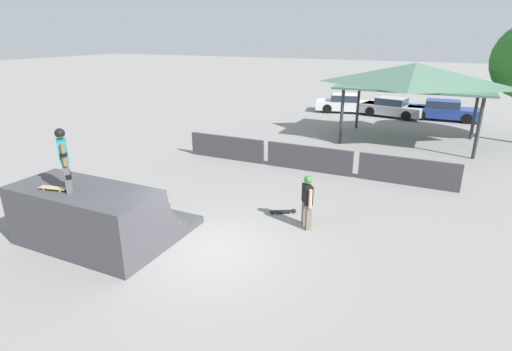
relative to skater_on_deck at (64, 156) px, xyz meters
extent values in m
plane|color=gray|center=(3.22, 1.48, -2.56)|extent=(160.00, 160.00, 0.00)
cube|color=#424247|center=(0.19, 1.03, -2.46)|extent=(4.04, 3.36, 0.20)
cube|color=#424247|center=(0.19, 0.64, -2.26)|extent=(4.04, 2.56, 0.20)
cube|color=#424247|center=(0.19, 0.49, -2.05)|extent=(4.04, 2.27, 0.20)
cube|color=#424247|center=(0.19, 0.39, -1.85)|extent=(4.04, 2.08, 0.20)
cube|color=#424247|center=(0.19, 0.32, -1.64)|extent=(4.04, 1.94, 0.20)
cube|color=#424247|center=(0.19, 0.27, -1.44)|extent=(4.04, 1.84, 0.20)
cube|color=#424247|center=(0.19, 0.24, -1.23)|extent=(4.04, 1.77, 0.20)
cube|color=#424247|center=(0.19, 0.22, -1.03)|extent=(4.04, 1.73, 0.20)
cylinder|color=silver|center=(0.19, 1.07, -0.96)|extent=(3.96, 0.07, 0.07)
cube|color=#4C4C51|center=(0.13, -0.10, -0.54)|extent=(0.20, 0.20, 0.78)
cube|color=black|center=(0.15, -0.08, -0.49)|extent=(0.22, 0.21, 0.11)
cube|color=#4C4C51|center=(-0.14, 0.10, -0.54)|extent=(0.20, 0.20, 0.78)
cube|color=black|center=(-0.12, 0.12, -0.49)|extent=(0.22, 0.21, 0.11)
cube|color=teal|center=(0.00, 0.00, 0.12)|extent=(0.46, 0.42, 0.55)
cylinder|color=brown|center=(0.21, -0.16, 0.08)|extent=(0.14, 0.14, 0.55)
cylinder|color=black|center=(0.21, -0.16, 0.09)|extent=(0.22, 0.22, 0.08)
cylinder|color=brown|center=(-0.21, 0.16, 0.08)|extent=(0.14, 0.14, 0.55)
cylinder|color=black|center=(-0.21, 0.16, 0.09)|extent=(0.22, 0.22, 0.08)
sphere|color=brown|center=(0.00, 0.00, 0.54)|extent=(0.21, 0.21, 0.21)
sphere|color=black|center=(0.00, 0.00, 0.57)|extent=(0.24, 0.24, 0.24)
cylinder|color=silver|center=(-0.16, -0.03, -0.90)|extent=(0.06, 0.04, 0.05)
cylinder|color=silver|center=(-0.14, -0.16, -0.90)|extent=(0.06, 0.04, 0.05)
cylinder|color=silver|center=(-0.64, -0.12, -0.90)|extent=(0.06, 0.04, 0.05)
cylinder|color=silver|center=(-0.61, -0.26, -0.90)|extent=(0.06, 0.04, 0.05)
cube|color=tan|center=(-0.39, -0.14, -0.87)|extent=(0.80, 0.35, 0.02)
cube|color=tan|center=(-0.04, -0.07, -0.85)|extent=(0.13, 0.21, 0.02)
cube|color=#6B6051|center=(5.00, 3.88, -2.18)|extent=(0.20, 0.20, 0.78)
cube|color=#6B6051|center=(5.20, 3.61, -2.18)|extent=(0.20, 0.20, 0.78)
cube|color=black|center=(5.10, 3.74, -1.51)|extent=(0.42, 0.46, 0.55)
cylinder|color=tan|center=(4.94, 3.95, -1.56)|extent=(0.14, 0.14, 0.55)
cylinder|color=tan|center=(5.26, 3.53, -1.56)|extent=(0.14, 0.14, 0.55)
sphere|color=tan|center=(5.10, 3.74, -1.10)|extent=(0.21, 0.21, 0.21)
sphere|color=#337F33|center=(5.10, 3.74, -1.07)|extent=(0.24, 0.24, 0.24)
cylinder|color=silver|center=(4.31, 4.52, -2.54)|extent=(0.06, 0.05, 0.05)
cylinder|color=silver|center=(4.37, 4.40, -2.54)|extent=(0.06, 0.05, 0.05)
cylinder|color=silver|center=(3.87, 4.27, -2.54)|extent=(0.06, 0.05, 0.05)
cylinder|color=silver|center=(3.94, 4.15, -2.54)|extent=(0.06, 0.05, 0.05)
cube|color=black|center=(4.12, 4.33, -2.50)|extent=(0.80, 0.57, 0.02)
cube|color=black|center=(4.45, 4.52, -2.49)|extent=(0.18, 0.22, 0.02)
cube|color=#3D3D42|center=(-0.33, 8.68, -2.04)|extent=(3.64, 0.12, 1.05)
cube|color=#3D3D42|center=(3.54, 8.68, -2.04)|extent=(3.64, 0.12, 1.05)
cube|color=#3D3D42|center=(7.41, 8.68, -2.04)|extent=(3.64, 0.12, 1.05)
cylinder|color=#2D2D33|center=(3.65, 13.51, -1.17)|extent=(0.16, 0.16, 2.79)
cylinder|color=#2D2D33|center=(9.80, 13.51, -1.17)|extent=(0.16, 0.16, 2.79)
cylinder|color=#2D2D33|center=(3.65, 17.45, -1.17)|extent=(0.16, 0.16, 2.79)
cylinder|color=#2D2D33|center=(9.80, 17.45, -1.17)|extent=(0.16, 0.16, 2.79)
cube|color=#4C705B|center=(6.72, 15.48, 0.28)|extent=(7.23, 4.64, 0.10)
pyramid|color=#4C705B|center=(6.72, 15.48, 0.89)|extent=(7.09, 4.54, 1.12)
cube|color=silver|center=(1.89, 22.32, -2.08)|extent=(4.53, 2.54, 0.62)
cube|color=#283342|center=(1.78, 22.29, -1.54)|extent=(2.23, 1.83, 0.46)
cube|color=silver|center=(1.78, 22.29, -1.31)|extent=(2.13, 1.77, 0.04)
cylinder|color=black|center=(3.02, 23.35, -2.24)|extent=(0.67, 0.32, 0.64)
cylinder|color=black|center=(3.33, 21.79, -2.24)|extent=(0.67, 0.32, 0.64)
cylinder|color=black|center=(0.46, 22.85, -2.24)|extent=(0.67, 0.32, 0.64)
cylinder|color=black|center=(0.77, 21.28, -2.24)|extent=(0.67, 0.32, 0.64)
cube|color=#A8AAAF|center=(5.09, 22.02, -2.08)|extent=(4.28, 2.53, 0.62)
cube|color=#283342|center=(4.98, 22.04, -1.54)|extent=(2.12, 1.82, 0.46)
cube|color=#A8AAAF|center=(4.98, 22.04, -1.31)|extent=(2.03, 1.77, 0.04)
cylinder|color=black|center=(6.45, 22.55, -2.24)|extent=(0.67, 0.33, 0.64)
cylinder|color=black|center=(6.12, 20.98, -2.24)|extent=(0.67, 0.33, 0.64)
cylinder|color=black|center=(4.05, 23.05, -2.24)|extent=(0.67, 0.33, 0.64)
cylinder|color=black|center=(3.72, 21.49, -2.24)|extent=(0.67, 0.33, 0.64)
cube|color=navy|center=(8.28, 22.38, -2.08)|extent=(4.47, 1.82, 0.62)
cube|color=#283342|center=(8.16, 22.38, -1.54)|extent=(2.08, 1.49, 0.46)
cube|color=navy|center=(8.16, 22.38, -1.31)|extent=(1.99, 1.45, 0.04)
cylinder|color=black|center=(9.61, 23.19, -2.24)|extent=(0.64, 0.21, 0.64)
cylinder|color=black|center=(9.65, 21.62, -2.24)|extent=(0.64, 0.21, 0.64)
cylinder|color=black|center=(6.91, 23.13, -2.24)|extent=(0.64, 0.21, 0.64)
cylinder|color=black|center=(6.94, 21.56, -2.24)|extent=(0.64, 0.21, 0.64)
camera|label=1|loc=(8.30, -6.46, 2.84)|focal=28.00mm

